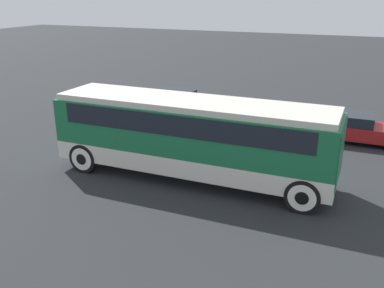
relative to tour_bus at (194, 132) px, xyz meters
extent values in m
plane|color=#26282B|center=(-0.10, 0.00, -1.85)|extent=(120.00, 120.00, 0.00)
cube|color=silver|center=(-0.10, 0.00, -1.01)|extent=(10.46, 2.48, 0.70)
cube|color=#19663D|center=(-0.10, 0.00, 0.16)|extent=(10.46, 2.48, 1.64)
cube|color=black|center=(-0.10, 0.00, 0.56)|extent=(9.20, 2.52, 0.74)
cube|color=beige|center=(-0.10, 0.00, 1.09)|extent=(10.25, 2.28, 0.22)
cube|color=#19663D|center=(4.98, 0.00, -0.07)|extent=(0.36, 2.38, 1.87)
cylinder|color=black|center=(4.21, -1.13, -1.27)|extent=(1.16, 0.28, 1.16)
cylinder|color=silver|center=(4.21, -1.13, -1.27)|extent=(0.90, 0.30, 0.90)
cylinder|color=black|center=(4.21, -1.13, -1.27)|extent=(0.44, 0.32, 0.44)
cylinder|color=black|center=(4.21, 1.13, -1.27)|extent=(1.16, 0.28, 1.16)
cylinder|color=silver|center=(4.21, 1.13, -1.27)|extent=(0.90, 0.30, 0.90)
cylinder|color=black|center=(4.21, 1.13, -1.27)|extent=(0.44, 0.32, 0.44)
cylinder|color=black|center=(-4.23, -1.13, -1.27)|extent=(1.16, 0.28, 1.16)
cylinder|color=silver|center=(-4.23, -1.13, -1.27)|extent=(0.90, 0.30, 0.90)
cylinder|color=black|center=(-4.23, -1.13, -1.27)|extent=(0.44, 0.32, 0.44)
cylinder|color=black|center=(-4.23, 1.13, -1.27)|extent=(1.16, 0.28, 1.16)
cylinder|color=silver|center=(-4.23, 1.13, -1.27)|extent=(0.90, 0.30, 0.90)
cylinder|color=black|center=(-4.23, 1.13, -1.27)|extent=(0.44, 0.32, 0.44)
cube|color=#7A6B5B|center=(-4.21, 7.43, -1.28)|extent=(4.30, 1.70, 0.63)
cube|color=black|center=(-4.39, 7.43, -0.66)|extent=(2.23, 1.53, 0.60)
cylinder|color=black|center=(-2.55, 6.67, -1.50)|extent=(0.69, 0.22, 0.69)
cylinder|color=black|center=(-2.55, 6.67, -1.50)|extent=(0.26, 0.26, 0.26)
cylinder|color=black|center=(-2.55, 8.19, -1.50)|extent=(0.69, 0.22, 0.69)
cylinder|color=black|center=(-2.55, 8.19, -1.50)|extent=(0.26, 0.26, 0.26)
cylinder|color=black|center=(-5.88, 6.67, -1.50)|extent=(0.69, 0.22, 0.69)
cylinder|color=black|center=(-5.88, 6.67, -1.50)|extent=(0.26, 0.26, 0.26)
cylinder|color=black|center=(-5.88, 8.19, -1.50)|extent=(0.69, 0.22, 0.69)
cylinder|color=black|center=(-5.88, 8.19, -1.50)|extent=(0.26, 0.26, 0.26)
cube|color=maroon|center=(5.08, 6.88, -1.31)|extent=(4.70, 1.70, 0.62)
cube|color=black|center=(4.90, 6.88, -0.76)|extent=(2.44, 1.53, 0.47)
cylinder|color=black|center=(3.17, 6.12, -1.54)|extent=(0.62, 0.22, 0.62)
cylinder|color=black|center=(3.17, 6.12, -1.54)|extent=(0.24, 0.26, 0.24)
cylinder|color=black|center=(3.17, 7.64, -1.54)|extent=(0.62, 0.22, 0.62)
cylinder|color=black|center=(3.17, 7.64, -1.54)|extent=(0.24, 0.26, 0.24)
cube|color=#BCBCC1|center=(0.51, 7.09, -1.31)|extent=(4.07, 1.70, 0.62)
cube|color=black|center=(0.34, 7.09, -0.77)|extent=(2.12, 1.53, 0.46)
cylinder|color=black|center=(2.11, 6.33, -1.55)|extent=(0.61, 0.22, 0.61)
cylinder|color=black|center=(2.11, 6.33, -1.55)|extent=(0.23, 0.26, 0.23)
cylinder|color=black|center=(2.11, 7.85, -1.55)|extent=(0.61, 0.22, 0.61)
cylinder|color=black|center=(2.11, 7.85, -1.55)|extent=(0.23, 0.26, 0.23)
cylinder|color=black|center=(-1.10, 6.33, -1.55)|extent=(0.61, 0.22, 0.61)
cylinder|color=black|center=(-1.10, 6.33, -1.55)|extent=(0.23, 0.26, 0.23)
cylinder|color=black|center=(-1.10, 7.85, -1.55)|extent=(0.61, 0.22, 0.61)
cylinder|color=black|center=(-1.10, 7.85, -1.55)|extent=(0.23, 0.26, 0.23)
camera|label=1|loc=(5.75, -13.75, 4.89)|focal=40.00mm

